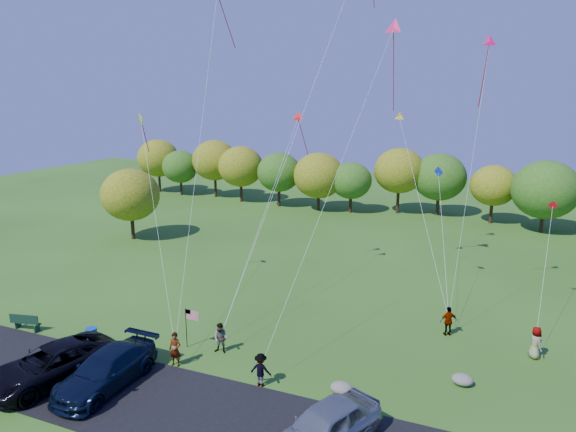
# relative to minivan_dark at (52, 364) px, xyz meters

# --- Properties ---
(ground) EXTENTS (140.00, 140.00, 0.00)m
(ground) POSITION_rel_minivan_dark_xyz_m (8.74, 4.43, -0.94)
(ground) COLOR #2D5819
(ground) RESTS_ON ground
(asphalt_lane) EXTENTS (44.00, 6.00, 0.06)m
(asphalt_lane) POSITION_rel_minivan_dark_xyz_m (8.74, 0.43, -0.91)
(asphalt_lane) COLOR black
(asphalt_lane) RESTS_ON ground
(treeline) EXTENTS (74.92, 28.07, 8.43)m
(treeline) POSITION_rel_minivan_dark_xyz_m (11.20, 41.25, 3.76)
(treeline) COLOR #3B2215
(treeline) RESTS_ON ground
(minivan_dark) EXTENTS (4.53, 6.86, 1.75)m
(minivan_dark) POSITION_rel_minivan_dark_xyz_m (0.00, 0.00, 0.00)
(minivan_dark) COLOR black
(minivan_dark) RESTS_ON asphalt_lane
(minivan_navy) EXTENTS (2.46, 5.88, 1.70)m
(minivan_navy) POSITION_rel_minivan_dark_xyz_m (2.81, 0.63, -0.03)
(minivan_navy) COLOR black
(minivan_navy) RESTS_ON asphalt_lane
(minivan_silver) EXTENTS (4.16, 5.76, 1.82)m
(minivan_silver) POSITION_rel_minivan_dark_xyz_m (13.98, 0.45, 0.04)
(minivan_silver) COLOR #90969A
(minivan_silver) RESTS_ON asphalt_lane
(flyer_a) EXTENTS (0.72, 0.51, 1.84)m
(flyer_a) POSITION_rel_minivan_dark_xyz_m (4.70, 3.63, -0.02)
(flyer_a) COLOR #4C4C59
(flyer_a) RESTS_ON ground
(flyer_b) EXTENTS (0.89, 0.72, 1.72)m
(flyer_b) POSITION_rel_minivan_dark_xyz_m (6.20, 5.75, -0.08)
(flyer_b) COLOR #4C4C59
(flyer_b) RESTS_ON ground
(flyer_c) EXTENTS (1.13, 0.71, 1.68)m
(flyer_c) POSITION_rel_minivan_dark_xyz_m (9.63, 3.63, -0.10)
(flyer_c) COLOR #4C4C59
(flyer_c) RESTS_ON ground
(flyer_d) EXTENTS (1.12, 0.87, 1.77)m
(flyer_d) POSITION_rel_minivan_dark_xyz_m (17.50, 12.74, -0.05)
(flyer_d) COLOR #4C4C59
(flyer_d) RESTS_ON ground
(flyer_e) EXTENTS (0.92, 1.04, 1.79)m
(flyer_e) POSITION_rel_minivan_dark_xyz_m (22.07, 11.72, -0.04)
(flyer_e) COLOR #4C4C59
(flyer_e) RESTS_ON ground
(park_bench) EXTENTS (1.85, 0.68, 1.03)m
(park_bench) POSITION_rel_minivan_dark_xyz_m (-6.03, 3.62, -0.38)
(park_bench) COLOR #133520
(park_bench) RESTS_ON ground
(trash_barrel) EXTENTS (0.64, 0.64, 0.95)m
(trash_barrel) POSITION_rel_minivan_dark_xyz_m (-1.10, 3.81, -0.46)
(trash_barrel) COLOR #0B37AA
(trash_barrel) RESTS_ON ground
(flag_assembly) EXTENTS (0.86, 0.56, 2.32)m
(flag_assembly) POSITION_rel_minivan_dark_xyz_m (4.34, 5.58, 0.79)
(flag_assembly) COLOR black
(flag_assembly) RESTS_ON ground
(boulder_near) EXTENTS (1.09, 0.86, 0.55)m
(boulder_near) POSITION_rel_minivan_dark_xyz_m (13.46, 4.50, -0.66)
(boulder_near) COLOR gray
(boulder_near) RESTS_ON ground
(boulder_far) EXTENTS (1.03, 0.86, 0.54)m
(boulder_far) POSITION_rel_minivan_dark_xyz_m (18.71, 7.47, -0.67)
(boulder_far) COLOR slate
(boulder_far) RESTS_ON ground
(kites_aloft) EXTENTS (26.23, 11.02, 18.03)m
(kites_aloft) POSITION_rel_minivan_dark_xyz_m (10.56, 18.02, 16.40)
(kites_aloft) COLOR #E6195A
(kites_aloft) RESTS_ON ground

